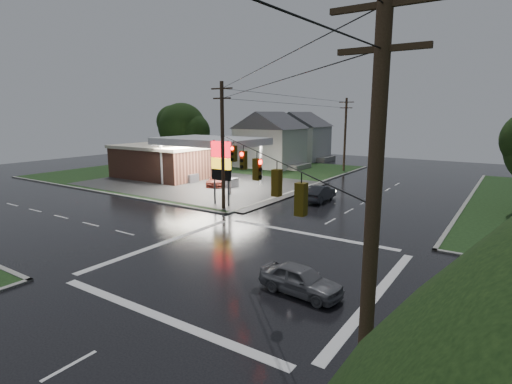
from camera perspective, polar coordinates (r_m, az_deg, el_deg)
The scene contains 14 objects.
ground at distance 22.83m, azimuth -0.55°, elevation -10.33°, with size 120.00×120.00×0.00m, color black.
grass_nw at distance 58.37m, azimuth -7.38°, elevation 2.91°, with size 36.00×36.00×0.08m, color black.
gas_station at distance 53.26m, azimuth -11.63°, elevation 4.70°, with size 26.20×18.00×5.60m.
pylon_sign at distance 36.19m, azimuth -5.01°, elevation 4.24°, with size 2.00×0.35×6.00m.
utility_pole_nw at distance 34.63m, azimuth -4.79°, elevation 6.77°, with size 2.20×0.32×11.00m.
utility_pole_se at distance 8.84m, azimuth 16.14°, elevation -6.80°, with size 2.20×0.32×11.00m.
utility_pole_n at distance 59.63m, azimuth 12.62°, elevation 8.15°, with size 2.20×0.32×10.50m.
traffic_signals at distance 21.29m, azimuth -0.57°, elevation 6.09°, with size 26.87×26.87×1.47m.
house_near at distance 62.98m, azimuth 2.07°, elevation 7.59°, with size 11.05×8.48×8.60m.
house_far at distance 73.91m, azimuth 6.32°, elevation 8.07°, with size 11.05×8.48×8.60m.
tree_nw_behind at distance 66.05m, azimuth -10.43°, elevation 9.13°, with size 8.93×7.60×10.00m.
car_north at distance 39.00m, azimuth 9.05°, elevation -0.17°, with size 1.64×4.70×1.55m, color black.
car_crossing at distance 19.29m, azimuth 6.40°, elevation -12.34°, with size 1.65×4.10×1.40m, color slate.
car_pump at distance 47.02m, azimuth -5.27°, elevation 1.83°, with size 2.10×5.15×1.50m, color #571B13.
Camera 1 is at (11.93, -17.57, 8.39)m, focal length 28.00 mm.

